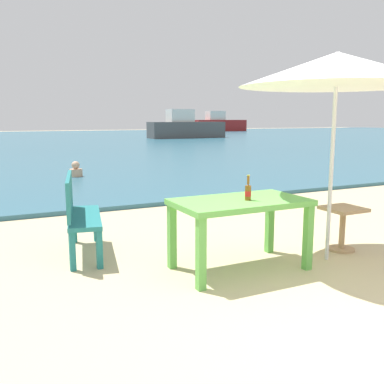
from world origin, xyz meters
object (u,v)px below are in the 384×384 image
picnic_table_green (240,210)px  patio_umbrella (337,70)px  swimmer_person (76,171)px  boat_cargo_ship (186,128)px  side_table_wood (343,222)px  boat_barge (219,124)px  beer_bottle_amber (248,191)px  bench_teal_center (78,210)px

picnic_table_green → patio_umbrella: patio_umbrella is taller
swimmer_person → boat_cargo_ship: size_ratio=0.07×
patio_umbrella → boat_cargo_ship: size_ratio=0.37×
side_table_wood → boat_barge: boat_barge is taller
picnic_table_green → boat_barge: boat_barge is taller
patio_umbrella → boat_cargo_ship: 30.30m
boat_barge → boat_cargo_ship: bearing=-127.5°
beer_bottle_amber → boat_barge: (24.39, 43.51, 0.11)m
side_table_wood → boat_cargo_ship: 29.96m
swimmer_person → boat_cargo_ship: boat_cargo_ship is taller
bench_teal_center → swimmer_person: bearing=79.2°
boat_barge → swimmer_person: bearing=-124.6°
side_table_wood → boat_barge: bearing=62.1°
patio_umbrella → swimmer_person: 8.29m
beer_bottle_amber → boat_barge: 49.88m
patio_umbrella → boat_barge: bearing=61.8°
picnic_table_green → patio_umbrella: size_ratio=0.61×
patio_umbrella → bench_teal_center: size_ratio=1.84×
patio_umbrella → beer_bottle_amber: bearing=174.1°
beer_bottle_amber → boat_barge: bearing=60.7°
beer_bottle_amber → patio_umbrella: size_ratio=0.12×
side_table_wood → patio_umbrella: bearing=-155.8°
boat_cargo_ship → boat_barge: size_ratio=0.92×
side_table_wood → boat_cargo_ship: boat_cargo_ship is taller
bench_teal_center → boat_barge: (25.88, 42.20, 0.43)m
bench_teal_center → boat_barge: 49.51m
beer_bottle_amber → swimmer_person: 7.90m
side_table_wood → beer_bottle_amber: bearing=-177.0°
picnic_table_green → beer_bottle_amber: bearing=-57.5°
bench_teal_center → boat_cargo_ship: (13.94, 26.62, 0.35)m
boat_cargo_ship → boat_barge: 19.63m
picnic_table_green → boat_barge: bearing=60.6°
patio_umbrella → boat_cargo_ship: boat_cargo_ship is taller
picnic_table_green → patio_umbrella: 1.83m
picnic_table_green → bench_teal_center: bearing=139.3°
picnic_table_green → side_table_wood: (1.48, 0.00, -0.30)m
patio_umbrella → side_table_wood: (0.41, 0.18, -1.76)m
beer_bottle_amber → swimmer_person: size_ratio=0.65×
beer_bottle_amber → swimmer_person: bearing=91.7°
beer_bottle_amber → boat_cargo_ship: size_ratio=0.04×
patio_umbrella → swimmer_person: size_ratio=5.61×
swimmer_person → boat_barge: bearing=55.4°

